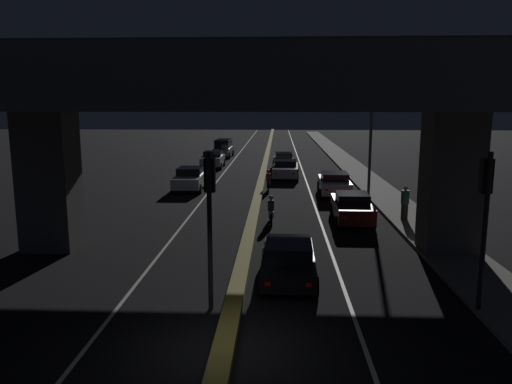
% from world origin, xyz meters
% --- Properties ---
extents(ground_plane, '(200.00, 200.00, 0.00)m').
position_xyz_m(ground_plane, '(0.00, 0.00, 0.00)').
color(ground_plane, black).
extents(lane_line_left_inner, '(0.12, 126.00, 0.00)m').
position_xyz_m(lane_line_left_inner, '(-3.38, 35.00, 0.00)').
color(lane_line_left_inner, beige).
rests_on(lane_line_left_inner, ground_plane).
extents(lane_line_right_inner, '(0.12, 126.00, 0.00)m').
position_xyz_m(lane_line_right_inner, '(3.38, 35.00, 0.00)').
color(lane_line_right_inner, beige).
rests_on(lane_line_right_inner, ground_plane).
extents(median_divider, '(0.52, 126.00, 0.30)m').
position_xyz_m(median_divider, '(0.00, 35.00, 0.15)').
color(median_divider, olive).
rests_on(median_divider, ground_plane).
extents(sidewalk_right, '(2.42, 126.00, 0.15)m').
position_xyz_m(sidewalk_right, '(8.02, 28.00, 0.08)').
color(sidewalk_right, gray).
rests_on(sidewalk_right, ground_plane).
extents(elevated_overpass, '(20.36, 13.90, 8.28)m').
position_xyz_m(elevated_overpass, '(0.00, 8.25, 6.26)').
color(elevated_overpass, '#5B5956').
rests_on(elevated_overpass, ground_plane).
extents(traffic_light_left_of_median, '(0.30, 0.49, 4.55)m').
position_xyz_m(traffic_light_left_of_median, '(-0.66, 2.49, 3.11)').
color(traffic_light_left_of_median, black).
rests_on(traffic_light_left_of_median, ground_plane).
extents(traffic_light_right_of_median, '(0.30, 0.49, 4.58)m').
position_xyz_m(traffic_light_right_of_median, '(6.91, 2.49, 3.13)').
color(traffic_light_right_of_median, black).
rests_on(traffic_light_right_of_median, ground_plane).
extents(street_lamp, '(2.46, 0.32, 8.33)m').
position_xyz_m(street_lamp, '(6.69, 20.52, 4.92)').
color(street_lamp, '#2D2D30').
rests_on(street_lamp, ground_plane).
extents(car_black_lead, '(1.94, 4.32, 1.38)m').
position_xyz_m(car_black_lead, '(1.61, 4.85, 0.72)').
color(car_black_lead, black).
rests_on(car_black_lead, ground_plane).
extents(car_dark_red_second, '(1.96, 4.59, 1.47)m').
position_xyz_m(car_dark_red_second, '(4.94, 13.40, 0.75)').
color(car_dark_red_second, '#591414').
rests_on(car_dark_red_second, ground_plane).
extents(car_white_third, '(2.08, 4.55, 1.53)m').
position_xyz_m(car_white_third, '(4.84, 20.52, 0.81)').
color(car_white_third, silver).
rests_on(car_white_third, ground_plane).
extents(car_silver_fourth, '(2.19, 4.60, 1.47)m').
position_xyz_m(car_silver_fourth, '(1.83, 27.70, 0.75)').
color(car_silver_fourth, gray).
rests_on(car_silver_fourth, ground_plane).
extents(car_dark_green_fifth, '(1.98, 4.08, 1.49)m').
position_xyz_m(car_dark_green_fifth, '(1.70, 33.66, 0.77)').
color(car_dark_green_fifth, black).
rests_on(car_dark_green_fifth, ground_plane).
extents(car_white_lead_oncoming, '(2.01, 4.32, 1.53)m').
position_xyz_m(car_white_lead_oncoming, '(-4.76, 22.28, 0.79)').
color(car_white_lead_oncoming, silver).
rests_on(car_white_lead_oncoming, ground_plane).
extents(car_white_second_oncoming, '(1.99, 4.26, 1.51)m').
position_xyz_m(car_white_second_oncoming, '(-4.75, 34.12, 0.78)').
color(car_white_second_oncoming, silver).
rests_on(car_white_second_oncoming, ground_plane).
extents(car_silver_third_oncoming, '(2.00, 4.85, 1.96)m').
position_xyz_m(car_silver_third_oncoming, '(-4.74, 43.13, 1.04)').
color(car_silver_third_oncoming, gray).
rests_on(car_silver_third_oncoming, ground_plane).
extents(motorcycle_black_filtering_near, '(0.33, 1.89, 1.37)m').
position_xyz_m(motorcycle_black_filtering_near, '(0.91, 4.82, 0.59)').
color(motorcycle_black_filtering_near, black).
rests_on(motorcycle_black_filtering_near, ground_plane).
extents(motorcycle_white_filtering_mid, '(0.33, 1.85, 1.41)m').
position_xyz_m(motorcycle_white_filtering_mid, '(0.90, 12.80, 0.60)').
color(motorcycle_white_filtering_mid, black).
rests_on(motorcycle_white_filtering_mid, ground_plane).
extents(motorcycle_blue_filtering_far, '(0.32, 1.71, 1.48)m').
position_xyz_m(motorcycle_blue_filtering_far, '(0.60, 21.79, 0.63)').
color(motorcycle_blue_filtering_far, black).
rests_on(motorcycle_blue_filtering_far, ground_plane).
extents(pedestrian_on_sidewalk, '(0.40, 0.40, 1.69)m').
position_xyz_m(pedestrian_on_sidewalk, '(7.52, 13.32, 0.99)').
color(pedestrian_on_sidewalk, '#2D261E').
rests_on(pedestrian_on_sidewalk, sidewalk_right).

